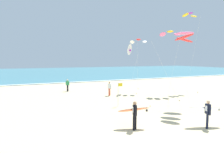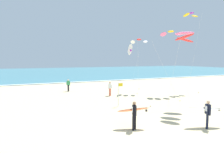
# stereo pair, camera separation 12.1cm
# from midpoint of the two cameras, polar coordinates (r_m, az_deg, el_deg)

# --- Properties ---
(ground_plane) EXTENTS (160.00, 160.00, 0.00)m
(ground_plane) POSITION_cam_midpoint_polar(r_m,az_deg,el_deg) (10.34, 17.30, -18.58)
(ground_plane) COLOR beige
(ocean_water) EXTENTS (160.00, 60.00, 0.08)m
(ocean_water) POSITION_cam_midpoint_polar(r_m,az_deg,el_deg) (64.11, -18.15, 1.36)
(ocean_water) COLOR teal
(ocean_water) RESTS_ON ground
(shoreline_foam) EXTENTS (160.00, 0.84, 0.01)m
(shoreline_foam) POSITION_cam_midpoint_polar(r_m,az_deg,el_deg) (34.78, -13.23, -1.54)
(shoreline_foam) COLOR white
(shoreline_foam) RESTS_ON ocean_water
(surfer_lead) EXTENTS (1.97, 1.15, 1.71)m
(surfer_lead) POSITION_cam_midpoint_polar(r_m,az_deg,el_deg) (11.66, 6.28, -10.19)
(surfer_lead) COLOR black
(surfer_lead) RESTS_ON ground
(surfer_trailing) EXTENTS (2.29, 1.23, 1.71)m
(surfer_trailing) POSITION_cam_midpoint_polar(r_m,az_deg,el_deg) (13.15, 25.81, -8.88)
(surfer_trailing) COLOR black
(surfer_trailing) RESTS_ON ground
(kite_delta_ivory_near) EXTENTS (3.39, 2.85, 6.01)m
(kite_delta_ivory_near) POSITION_cam_midpoint_polar(r_m,az_deg,el_deg) (23.56, 4.95, 8.13)
(kite_delta_ivory_near) COLOR white
(kite_delta_ivory_near) RESTS_ON ground
(kite_arc_violet_mid) EXTENTS (2.10, 2.23, 10.03)m
(kite_arc_violet_mid) POSITION_cam_midpoint_polar(r_m,az_deg,el_deg) (27.47, 21.84, 16.63)
(kite_arc_violet_mid) COLOR yellow
(kite_arc_violet_mid) RESTS_ON ground
(kite_arc_golden_far) EXTENTS (2.91, 4.52, 7.43)m
(kite_arc_golden_far) POSITION_cam_midpoint_polar(r_m,az_deg,el_deg) (23.84, 16.60, 12.21)
(kite_arc_golden_far) COLOR pink
(kite_arc_golden_far) RESTS_ON ground
(kite_arc_rose_high) EXTENTS (3.41, 3.42, 6.30)m
(kite_arc_rose_high) POSITION_cam_midpoint_polar(r_m,az_deg,el_deg) (16.70, 20.41, 11.06)
(kite_arc_rose_high) COLOR red
(kite_arc_rose_high) RESTS_ON ground
(kite_arc_scarlet_low) EXTENTS (2.27, 2.30, 6.67)m
(kite_arc_scarlet_low) POSITION_cam_midpoint_polar(r_m,az_deg,el_deg) (24.57, 7.63, 10.44)
(kite_arc_scarlet_low) COLOR white
(kite_arc_scarlet_low) RESTS_ON ground
(bystander_white_top) EXTENTS (0.32, 0.44, 1.59)m
(bystander_white_top) POSITION_cam_midpoint_polar(r_m,az_deg,el_deg) (21.90, -0.92, -3.45)
(bystander_white_top) COLOR #D8593F
(bystander_white_top) RESTS_ON ground
(bystander_green_top) EXTENTS (0.42, 0.33, 1.59)m
(bystander_green_top) POSITION_cam_midpoint_polar(r_m,az_deg,el_deg) (25.47, -13.13, -2.36)
(bystander_green_top) COLOR black
(bystander_green_top) RESTS_ON ground
(lifeguard_flag) EXTENTS (0.44, 0.05, 2.10)m
(lifeguard_flag) POSITION_cam_midpoint_polar(r_m,az_deg,el_deg) (17.02, 1.77, -4.44)
(lifeguard_flag) COLOR silver
(lifeguard_flag) RESTS_ON ground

